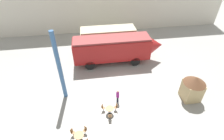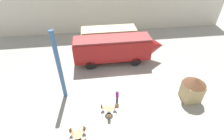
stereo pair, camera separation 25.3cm
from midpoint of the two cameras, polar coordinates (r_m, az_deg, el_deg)
ground_plane at (r=21.51m, az=4.03°, el=-4.72°), size 80.00×80.00×0.00m
backdrop_wall at (r=32.53m, az=-0.96°, el=19.89°), size 44.00×0.15×9.00m
passenger_coach_vintage at (r=26.83m, az=-0.71°, el=10.51°), size 8.14×2.78×3.71m
streamlined_locomotive at (r=24.00m, az=2.39°, el=7.30°), size 12.34×2.77×3.88m
cafe_table_near at (r=18.02m, az=-0.63°, el=-12.74°), size 0.82×0.82×0.76m
cafe_table_mid at (r=16.62m, az=-10.71°, el=-20.27°), size 0.89×0.89×0.71m
cafe_chair_0 at (r=17.60m, az=-0.54°, el=-14.87°), size 0.36×0.37×0.87m
cafe_chair_1 at (r=18.36m, az=1.50°, el=-11.88°), size 0.40×0.38×0.87m
cafe_chair_2 at (r=18.34m, az=-2.83°, el=-12.00°), size 0.40×0.40×0.87m
cafe_chair_3 at (r=17.04m, az=-12.79°, el=-18.90°), size 0.40×0.40×0.87m
cafe_chair_6 at (r=16.95m, az=-8.69°, el=-18.55°), size 0.40×0.40×0.87m
visitor_person at (r=18.82m, az=2.08°, el=-8.45°), size 0.34×0.34×1.69m
ticket_kiosk at (r=20.56m, az=25.26°, el=-5.24°), size 2.34×2.34×3.00m
support_pillar at (r=18.24m, az=-16.47°, el=0.86°), size 0.44×0.44×8.00m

